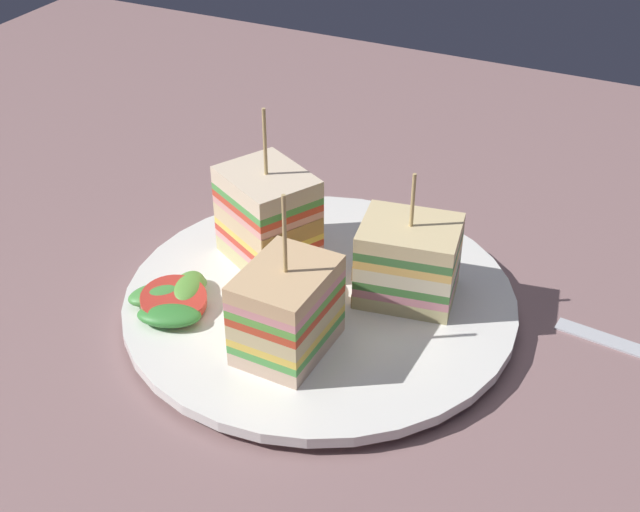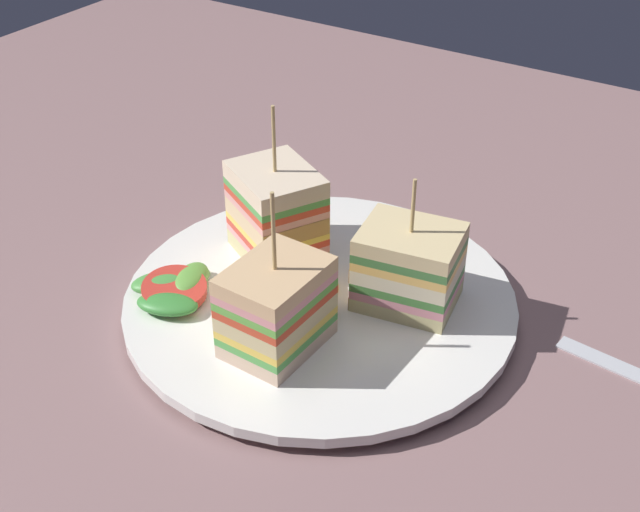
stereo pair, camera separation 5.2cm
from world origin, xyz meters
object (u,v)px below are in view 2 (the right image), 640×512
Objects in this scene: sandwich_wedge_0 at (277,214)px; sandwich_wedge_2 at (408,267)px; chip_pile at (305,289)px; plate at (320,301)px; sandwich_wedge_1 at (277,307)px.

sandwich_wedge_2 is (9.95, 0.01, -0.61)cm from sandwich_wedge_0.
sandwich_wedge_0 is 1.39× the size of chip_pile.
plate is 3.19× the size of chip_pile.
plate is 1.71cm from chip_pile.
sandwich_wedge_1 is (0.53, -5.50, 3.25)cm from plate.
sandwich_wedge_1 reaches higher than plate.
chip_pile reaches higher than plate.
plate is 6.34cm from sandwich_wedge_2.
sandwich_wedge_2 is (4.44, 7.90, -0.14)cm from sandwich_wedge_1.
chip_pile is (-0.52, -0.95, 1.33)cm from plate.
sandwich_wedge_0 is at bearing -9.47° from sandwich_wedge_2.
sandwich_wedge_0 is 9.63cm from sandwich_wedge_1.
sandwich_wedge_2 reaches higher than chip_pile.
chip_pile is at bearing 14.97° from sandwich_wedge_1.
sandwich_wedge_1 is at bearing -84.48° from plate.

